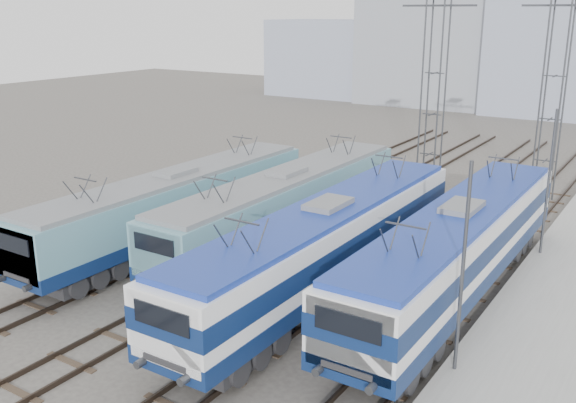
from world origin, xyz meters
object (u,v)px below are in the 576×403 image
(locomotive_far_right, at_px, (457,246))
(catenary_tower_west, at_px, (434,87))
(catenary_tower_east, at_px, (553,91))
(mast_mid, at_px, (548,186))
(locomotive_center_left, at_px, (284,203))
(locomotive_center_right, at_px, (325,242))
(mast_front, at_px, (462,274))
(locomotive_far_left, at_px, (174,203))

(locomotive_far_right, relative_size, catenary_tower_west, 1.55)
(locomotive_far_right, bearing_deg, catenary_tower_east, 90.86)
(catenary_tower_east, height_order, mast_mid, catenary_tower_east)
(catenary_tower_west, relative_size, mast_mid, 1.71)
(locomotive_center_left, xyz_separation_m, locomotive_center_right, (4.50, -3.95, 0.14))
(locomotive_center_left, distance_m, catenary_tower_west, 14.07)
(catenary_tower_west, bearing_deg, locomotive_far_right, -65.32)
(locomotive_center_right, height_order, catenary_tower_east, catenary_tower_east)
(locomotive_center_right, bearing_deg, mast_front, -24.41)
(mast_front, bearing_deg, catenary_tower_west, 113.27)
(locomotive_center_right, relative_size, mast_front, 2.66)
(locomotive_far_right, distance_m, catenary_tower_west, 16.72)
(locomotive_far_right, bearing_deg, locomotive_far_left, -174.51)
(locomotive_far_right, relative_size, mast_mid, 2.66)
(locomotive_center_left, xyz_separation_m, mast_mid, (10.85, 5.17, 1.26))
(locomotive_center_left, height_order, catenary_tower_east, catenary_tower_east)
(locomotive_far_left, relative_size, mast_front, 2.54)
(locomotive_center_right, height_order, mast_front, mast_front)
(catenary_tower_east, bearing_deg, locomotive_center_left, -119.98)
(locomotive_center_left, height_order, mast_mid, mast_mid)
(locomotive_center_left, xyz_separation_m, catenary_tower_west, (2.25, 13.17, 4.41))
(locomotive_center_left, xyz_separation_m, mast_front, (10.85, -6.83, 1.26))
(catenary_tower_west, relative_size, catenary_tower_east, 1.00)
(catenary_tower_east, distance_m, mast_front, 22.32)
(catenary_tower_west, xyz_separation_m, mast_front, (8.60, -20.00, -3.14))
(locomotive_far_left, bearing_deg, catenary_tower_east, 53.62)
(locomotive_center_left, distance_m, locomotive_far_right, 9.13)
(mast_front, xyz_separation_m, mast_mid, (0.00, 12.00, 0.00))
(locomotive_far_right, distance_m, catenary_tower_east, 17.23)
(locomotive_far_left, bearing_deg, locomotive_center_right, -7.16)
(catenary_tower_west, bearing_deg, mast_mid, -42.93)
(mast_front, distance_m, mast_mid, 12.00)
(catenary_tower_west, xyz_separation_m, catenary_tower_east, (6.50, 2.00, 0.00))
(locomotive_far_right, bearing_deg, mast_mid, 74.54)
(locomotive_center_left, relative_size, mast_mid, 2.56)
(locomotive_center_left, relative_size, mast_front, 2.56)
(locomotive_far_left, bearing_deg, catenary_tower_west, 67.11)
(catenary_tower_east, xyz_separation_m, mast_front, (2.10, -22.00, -3.14))
(locomotive_center_right, height_order, locomotive_far_right, locomotive_center_right)
(locomotive_center_left, distance_m, catenary_tower_east, 18.06)
(catenary_tower_west, distance_m, mast_mid, 12.16)
(locomotive_center_right, distance_m, locomotive_far_right, 5.11)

